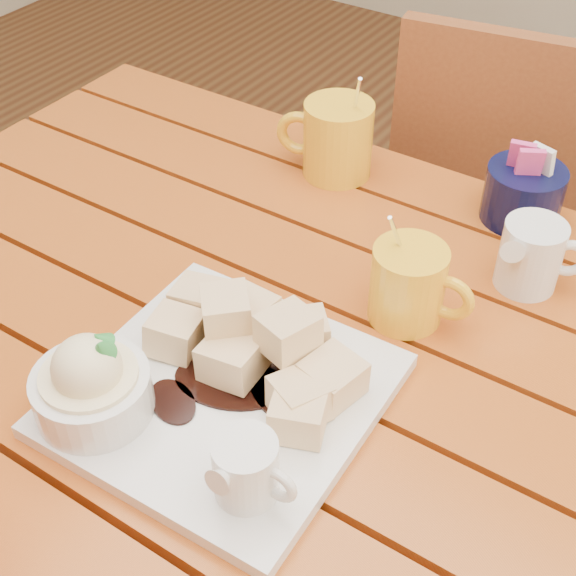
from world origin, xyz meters
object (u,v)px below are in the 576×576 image
Objects in this scene: table at (289,395)px; dessert_plate at (198,382)px; coffee_mug_right at (410,284)px; chair_far at (518,232)px; coffee_mug_left at (336,138)px.

dessert_plate reaches higher than table.
coffee_mug_right is (0.11, 0.23, 0.01)m from dessert_plate.
coffee_mug_right is at bearing 43.43° from table.
chair_far is at bearing 84.30° from table.
coffee_mug_right is at bearing 63.93° from dessert_plate.
table is 0.20m from coffee_mug_right.
coffee_mug_left reaches higher than table.
coffee_mug_left reaches higher than coffee_mug_right.
coffee_mug_left is at bearing 51.72° from chair_far.
coffee_mug_right is (0.22, -0.21, -0.01)m from coffee_mug_left.
coffee_mug_left reaches higher than dessert_plate.
table is 7.58× the size of coffee_mug_left.
coffee_mug_right is 0.15× the size of chair_far.
coffee_mug_left is (-0.12, 0.30, 0.16)m from table.
dessert_plate is 1.89× the size of coffee_mug_left.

